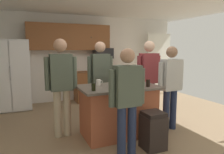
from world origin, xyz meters
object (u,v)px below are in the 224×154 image
at_px(person_host_foreground, 100,76).
at_px(mug_ceramic_white, 123,81).
at_px(microwave_over_range, 103,53).
at_px(trash_bin, 153,130).
at_px(glass_pilsner, 123,82).
at_px(person_guest_by_door, 61,81).
at_px(glass_stout_tall, 94,87).
at_px(mug_blue_stoneware, 99,82).
at_px(person_guest_right, 127,96).
at_px(person_elder_center, 171,83).
at_px(glass_short_whisky, 148,83).
at_px(glass_dark_ale, 112,82).
at_px(refrigerator, 11,75).
at_px(person_guest_left, 149,75).
at_px(kitchen_island, 118,110).

distance_m(person_host_foreground, mug_ceramic_white, 0.66).
height_order(microwave_over_range, trash_bin, microwave_over_range).
distance_m(microwave_over_range, glass_pilsner, 2.84).
height_order(person_host_foreground, person_guest_by_door, person_guest_by_door).
xyz_separation_m(glass_stout_tall, mug_ceramic_white, (0.75, 0.43, -0.01)).
distance_m(microwave_over_range, mug_blue_stoneware, 2.74).
relative_size(person_guest_right, mug_blue_stoneware, 12.93).
bearing_deg(mug_ceramic_white, person_elder_center, -22.75).
height_order(glass_stout_tall, glass_short_whisky, glass_short_whisky).
bearing_deg(glass_dark_ale, trash_bin, -62.13).
bearing_deg(person_guest_right, glass_short_whisky, -37.67).
bearing_deg(refrigerator, person_guest_right, -63.46).
bearing_deg(glass_pilsner, person_guest_right, -111.26).
xyz_separation_m(glass_stout_tall, glass_dark_ale, (0.44, 0.27, 0.01)).
bearing_deg(person_guest_left, microwave_over_range, -109.27).
relative_size(person_guest_right, person_guest_by_door, 0.91).
relative_size(person_host_foreground, mug_blue_stoneware, 14.05).
height_order(person_guest_left, glass_pilsner, person_guest_left).
bearing_deg(mug_ceramic_white, person_guest_left, 17.48).
bearing_deg(kitchen_island, person_guest_right, -105.74).
bearing_deg(kitchen_island, microwave_over_range, 75.26).
height_order(microwave_over_range, person_guest_by_door, person_guest_by_door).
relative_size(refrigerator, mug_blue_stoneware, 14.69).
bearing_deg(mug_blue_stoneware, trash_bin, -56.97).
distance_m(kitchen_island, glass_stout_tall, 0.80).
distance_m(person_elder_center, mug_blue_stoneware, 1.40).
bearing_deg(person_elder_center, glass_short_whisky, 19.57).
relative_size(person_guest_by_door, mug_blue_stoneware, 14.25).
height_order(person_host_foreground, glass_stout_tall, person_host_foreground).
relative_size(person_guest_right, trash_bin, 2.63).
relative_size(refrigerator, person_guest_right, 1.14).
xyz_separation_m(mug_blue_stoneware, glass_stout_tall, (-0.24, -0.44, 0.01)).
bearing_deg(person_guest_left, person_host_foreground, -45.57).
relative_size(microwave_over_range, trash_bin, 0.92).
xyz_separation_m(refrigerator, kitchen_island, (1.89, -2.57, -0.44)).
distance_m(person_host_foreground, person_elder_center, 1.47).
height_order(person_guest_left, mug_ceramic_white, person_guest_left).
xyz_separation_m(person_elder_center, person_guest_left, (-0.13, 0.58, 0.08)).
distance_m(microwave_over_range, trash_bin, 3.63).
relative_size(mug_blue_stoneware, mug_ceramic_white, 1.00).
bearing_deg(glass_dark_ale, person_guest_right, -97.46).
height_order(kitchen_island, glass_stout_tall, glass_stout_tall).
height_order(refrigerator, mug_ceramic_white, refrigerator).
xyz_separation_m(kitchen_island, mug_ceramic_white, (0.19, 0.19, 0.51)).
distance_m(kitchen_island, mug_ceramic_white, 0.57).
distance_m(person_guest_by_door, mug_blue_stoneware, 0.67).
distance_m(person_guest_right, mug_blue_stoneware, 0.98).
height_order(person_host_foreground, mug_blue_stoneware, person_host_foreground).
bearing_deg(person_guest_left, person_guest_right, 22.11).
distance_m(mug_ceramic_white, glass_pilsner, 0.25).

